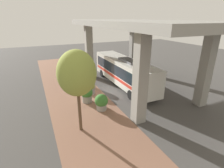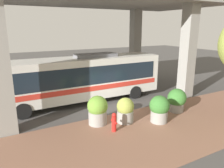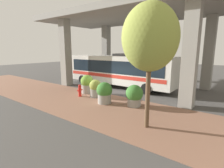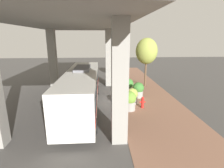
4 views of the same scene
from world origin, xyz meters
TOP-DOWN VIEW (x-y plane):
  - ground_plane at (0.00, 0.00)m, footprint 80.00×80.00m
  - sidewalk_strip at (-3.00, 0.00)m, footprint 6.00×40.00m
  - overpass at (4.00, 0.00)m, footprint 9.40×20.80m
  - bus at (3.19, 1.25)m, footprint 2.70×12.02m
  - fire_hydrant at (-2.08, 1.49)m, footprint 0.51×0.25m
  - planter_front at (-1.57, -3.48)m, footprint 1.20×1.20m
  - planter_middle at (-1.37, 0.34)m, footprint 1.00×1.00m
  - planter_back at (-0.84, 1.85)m, footprint 1.15×1.15m
  - planter_extra at (-2.29, -1.39)m, footprint 1.16×1.16m
  - street_tree_near at (-4.08, -5.67)m, footprint 2.65×2.65m

SIDE VIEW (x-z plane):
  - ground_plane at x=0.00m, z-range 0.00..0.00m
  - sidewalk_strip at x=-3.00m, z-range 0.00..0.02m
  - fire_hydrant at x=-2.08m, z-range 0.01..1.05m
  - planter_middle at x=-1.37m, z-range 0.00..1.48m
  - planter_front at x=-1.57m, z-range 0.02..1.56m
  - planter_extra at x=-2.29m, z-range 0.02..1.62m
  - planter_back at x=-0.84m, z-range 0.01..1.69m
  - bus at x=3.19m, z-range 0.15..3.66m
  - street_tree_near at x=-4.08m, z-range 1.41..7.47m
  - overpass at x=4.00m, z-range 2.91..10.58m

